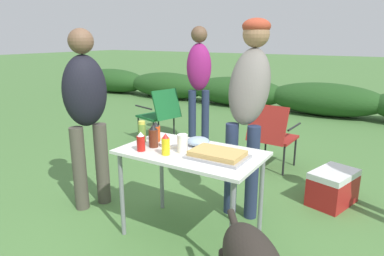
{
  "coord_description": "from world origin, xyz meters",
  "views": [
    {
      "loc": [
        1.32,
        -2.13,
        1.6
      ],
      "look_at": [
        -0.06,
        0.12,
        0.89
      ],
      "focal_mm": 32.0,
      "sensor_mm": 36.0,
      "label": 1
    }
  ],
  "objects": [
    {
      "name": "camp_chair_near_hedge",
      "position": [
        0.06,
        1.76,
        0.47
      ],
      "size": [
        0.51,
        0.62,
        0.83
      ],
      "rotation": [
        0.0,
        0.0,
        -0.06
      ],
      "color": "maroon",
      "rests_on": "ground"
    },
    {
      "name": "plate_stack",
      "position": [
        -0.21,
        0.06,
        0.75
      ],
      "size": [
        0.22,
        0.22,
        0.02
      ],
      "primitive_type": "cylinder",
      "color": "white",
      "rests_on": "folding_table"
    },
    {
      "name": "camp_chair_green_behind_table",
      "position": [
        -1.81,
        2.01,
        0.47
      ],
      "size": [
        0.69,
        0.61,
        0.83
      ],
      "rotation": [
        0.0,
        0.0,
        1.3
      ],
      "color": "#19602D",
      "rests_on": "ground"
    },
    {
      "name": "paper_cup_stack",
      "position": [
        -0.04,
        -0.05,
        0.81
      ],
      "size": [
        0.08,
        0.08,
        0.14
      ],
      "primitive_type": "cylinder",
      "color": "white",
      "rests_on": "folding_table"
    },
    {
      "name": "mixing_bowl",
      "position": [
        -0.02,
        0.16,
        0.78
      ],
      "size": [
        0.18,
        0.18,
        0.07
      ],
      "primitive_type": "ellipsoid",
      "color": "#99B2CC",
      "rests_on": "folding_table"
    },
    {
      "name": "mustard_bottle",
      "position": [
        -0.12,
        -0.17,
        0.82
      ],
      "size": [
        0.06,
        0.06,
        0.17
      ],
      "color": "yellow",
      "rests_on": "folding_table"
    },
    {
      "name": "bbq_sauce_bottle",
      "position": [
        -0.31,
        -0.06,
        0.83
      ],
      "size": [
        0.08,
        0.08,
        0.19
      ],
      "color": "#562314",
      "rests_on": "folding_table"
    },
    {
      "name": "relish_jar",
      "position": [
        -0.49,
        0.01,
        0.83
      ],
      "size": [
        0.06,
        0.06,
        0.18
      ],
      "color": "olive",
      "rests_on": "folding_table"
    },
    {
      "name": "standing_person_in_dark_puffer",
      "position": [
        -1.2,
        2.16,
        1.06
      ],
      "size": [
        0.44,
        0.4,
        1.74
      ],
      "rotation": [
        0.0,
        0.0,
        0.53
      ],
      "color": "#232D4C",
      "rests_on": "ground"
    },
    {
      "name": "food_tray",
      "position": [
        0.25,
        -0.03,
        0.77
      ],
      "size": [
        0.43,
        0.28,
        0.06
      ],
      "color": "#9E9EA3",
      "rests_on": "folding_table"
    },
    {
      "name": "hot_sauce_bottle",
      "position": [
        -0.38,
        0.06,
        0.82
      ],
      "size": [
        0.07,
        0.07,
        0.17
      ],
      "color": "#CC4214",
      "rests_on": "folding_table"
    },
    {
      "name": "shrub_hedge",
      "position": [
        0.0,
        5.3,
        0.34
      ],
      "size": [
        14.4,
        0.9,
        0.68
      ],
      "color": "#234C1E",
      "rests_on": "ground"
    },
    {
      "name": "folding_table",
      "position": [
        0.0,
        0.0,
        0.66
      ],
      "size": [
        1.1,
        0.64,
        0.74
      ],
      "color": "silver",
      "rests_on": "ground"
    },
    {
      "name": "standing_person_in_navy_coat",
      "position": [
        -1.1,
        -0.04,
        1.0
      ],
      "size": [
        0.42,
        0.48,
        1.67
      ],
      "rotation": [
        0.0,
        0.0,
        1.17
      ],
      "color": "#4C473D",
      "rests_on": "ground"
    },
    {
      "name": "ground_plane",
      "position": [
        0.0,
        0.0,
        0.0
      ],
      "size": [
        60.0,
        60.0,
        0.0
      ],
      "primitive_type": "plane",
      "color": "#4C7A3D"
    },
    {
      "name": "standing_person_with_beanie",
      "position": [
        0.19,
        0.67,
        1.12
      ],
      "size": [
        0.4,
        0.53,
        1.76
      ],
      "rotation": [
        0.0,
        0.0,
        0.08
      ],
      "color": "#232D4C",
      "rests_on": "ground"
    },
    {
      "name": "ketchup_bottle",
      "position": [
        -0.33,
        -0.19,
        0.81
      ],
      "size": [
        0.06,
        0.06,
        0.15
      ],
      "color": "red",
      "rests_on": "folding_table"
    },
    {
      "name": "cooler_box",
      "position": [
        0.88,
        1.22,
        0.17
      ],
      "size": [
        0.44,
        0.55,
        0.34
      ],
      "rotation": [
        0.0,
        0.0,
        4.42
      ],
      "color": "#B21E1E",
      "rests_on": "ground"
    }
  ]
}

